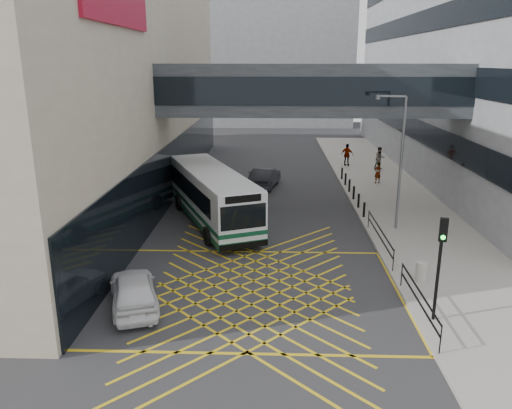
# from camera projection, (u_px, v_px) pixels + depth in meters

# --- Properties ---
(ground) EXTENTS (120.00, 120.00, 0.00)m
(ground) POSITION_uv_depth(u_px,v_px,m) (253.00, 292.00, 20.49)
(ground) COLOR #333335
(building_whsmith) EXTENTS (24.17, 42.00, 16.00)m
(building_whsmith) POSITION_uv_depth(u_px,v_px,m) (1.00, 78.00, 34.23)
(building_whsmith) COLOR #BDAE93
(building_whsmith) RESTS_ON ground
(building_far) EXTENTS (28.00, 16.00, 18.00)m
(building_far) POSITION_uv_depth(u_px,v_px,m) (256.00, 62.00, 75.68)
(building_far) COLOR gray
(building_far) RESTS_ON ground
(skybridge) EXTENTS (20.00, 4.10, 3.00)m
(skybridge) POSITION_uv_depth(u_px,v_px,m) (311.00, 89.00, 29.84)
(skybridge) COLOR #393E43
(skybridge) RESTS_ON ground
(pavement) EXTENTS (6.00, 54.00, 0.16)m
(pavement) POSITION_uv_depth(u_px,v_px,m) (391.00, 197.00, 34.58)
(pavement) COLOR #9F9A91
(pavement) RESTS_ON ground
(box_junction) EXTENTS (12.00, 9.00, 0.01)m
(box_junction) POSITION_uv_depth(u_px,v_px,m) (253.00, 292.00, 20.49)
(box_junction) COLOR gold
(box_junction) RESTS_ON ground
(bus) EXTENTS (6.65, 11.23, 3.12)m
(bus) POSITION_uv_depth(u_px,v_px,m) (211.00, 194.00, 29.00)
(bus) COLOR silver
(bus) RESTS_ON ground
(car_white) EXTENTS (3.24, 4.94, 1.46)m
(car_white) POSITION_uv_depth(u_px,v_px,m) (134.00, 290.00, 19.06)
(car_white) COLOR white
(car_white) RESTS_ON ground
(car_dark) EXTENTS (2.80, 5.04, 1.49)m
(car_dark) POSITION_uv_depth(u_px,v_px,m) (265.00, 178.00, 37.31)
(car_dark) COLOR black
(car_dark) RESTS_ON ground
(car_silver) EXTENTS (1.83, 4.04, 1.24)m
(car_silver) POSITION_uv_depth(u_px,v_px,m) (259.00, 176.00, 38.51)
(car_silver) COLOR #979B9F
(car_silver) RESTS_ON ground
(traffic_light) EXTENTS (0.30, 0.46, 3.90)m
(traffic_light) POSITION_uv_depth(u_px,v_px,m) (440.00, 255.00, 17.24)
(traffic_light) COLOR black
(traffic_light) RESTS_ON pavement
(street_lamp) EXTENTS (1.62, 0.68, 7.26)m
(street_lamp) POSITION_uv_depth(u_px,v_px,m) (398.00, 155.00, 26.75)
(street_lamp) COLOR slate
(street_lamp) RESTS_ON pavement
(litter_bin) EXTENTS (0.47, 0.47, 0.81)m
(litter_bin) POSITION_uv_depth(u_px,v_px,m) (421.00, 272.00, 21.11)
(litter_bin) COLOR #ADA89E
(litter_bin) RESTS_ON pavement
(kerb_railings) EXTENTS (0.05, 12.54, 1.00)m
(kerb_railings) POSITION_uv_depth(u_px,v_px,m) (395.00, 258.00, 21.76)
(kerb_railings) COLOR black
(kerb_railings) RESTS_ON pavement
(bollards) EXTENTS (0.14, 10.14, 0.90)m
(bollards) POSITION_uv_depth(u_px,v_px,m) (352.00, 189.00, 34.52)
(bollards) COLOR black
(bollards) RESTS_ON pavement
(pedestrian_a) EXTENTS (0.79, 0.70, 1.63)m
(pedestrian_a) POSITION_uv_depth(u_px,v_px,m) (378.00, 173.00, 37.87)
(pedestrian_a) COLOR gray
(pedestrian_a) RESTS_ON pavement
(pedestrian_b) EXTENTS (0.98, 0.65, 1.89)m
(pedestrian_b) POSITION_uv_depth(u_px,v_px,m) (380.00, 158.00, 42.75)
(pedestrian_b) COLOR gray
(pedestrian_b) RESTS_ON pavement
(pedestrian_c) EXTENTS (1.27, 0.98, 1.94)m
(pedestrian_c) POSITION_uv_depth(u_px,v_px,m) (347.00, 155.00, 44.17)
(pedestrian_c) COLOR gray
(pedestrian_c) RESTS_ON pavement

